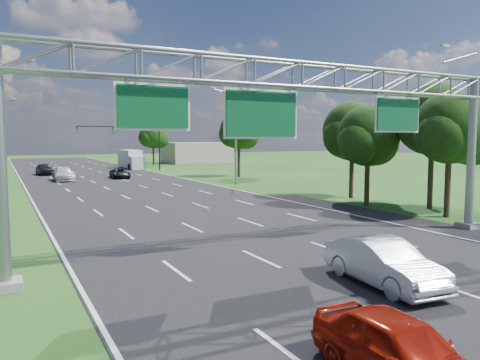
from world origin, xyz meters
TOP-DOWN VIEW (x-y plane):
  - ground at (0.00, 30.00)m, footprint 220.00×220.00m
  - road at (0.00, 30.00)m, footprint 18.00×180.00m
  - road_flare at (10.20, 14.00)m, footprint 3.00×30.00m
  - sign_gantry at (0.33, 12.00)m, footprint 23.50×1.00m
  - traffic_signal at (7.48, 65.00)m, footprint 12.21×0.24m
  - streetlight_r_mid at (11.30, 40.00)m, footprint 2.97×0.22m
  - tree_cluster_right at (14.80, 19.19)m, footprint 9.91×14.60m
  - tree_verge_rd at (16.08, 48.04)m, footprint 5.76×4.80m
  - tree_verge_re at (14.08, 78.04)m, footprint 5.76×4.80m
  - building_right at (24.00, 82.00)m, footprint 12.00×9.00m
  - red_coupe at (-4.16, 1.85)m, footprint 1.72×4.18m
  - silver_sedan at (0.15, 6.71)m, footprint 2.04×4.82m
  - car_queue_a at (-4.50, 52.19)m, footprint 2.19×5.21m
  - car_queue_b at (2.04, 52.63)m, footprint 2.21×4.42m
  - car_queue_c at (-5.66, 62.38)m, footprint 2.15×4.71m
  - box_truck at (8.00, 70.47)m, footprint 2.68×7.98m

SIDE VIEW (x-z plane):
  - ground at x=0.00m, z-range 0.00..0.00m
  - road at x=0.00m, z-range -0.01..0.01m
  - road_flare at x=10.20m, z-range -0.01..0.01m
  - car_queue_b at x=2.04m, z-range 0.00..1.20m
  - red_coupe at x=-4.16m, z-range 0.00..1.42m
  - car_queue_a at x=-4.50m, z-range 0.00..1.50m
  - silver_sedan at x=0.15m, z-range 0.00..1.55m
  - car_queue_c at x=-5.66m, z-range 0.00..1.57m
  - box_truck at x=8.00m, z-range -0.06..2.91m
  - building_right at x=24.00m, z-range 0.00..4.00m
  - traffic_signal at x=7.48m, z-range 1.67..8.67m
  - tree_verge_re at x=14.08m, z-range 1.28..9.12m
  - tree_cluster_right at x=14.80m, z-range 0.97..9.65m
  - streetlight_r_mid at x=11.30m, z-range 0.50..10.66m
  - tree_verge_rd at x=16.08m, z-range 1.49..9.77m
  - sign_gantry at x=0.33m, z-range 2.11..11.67m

